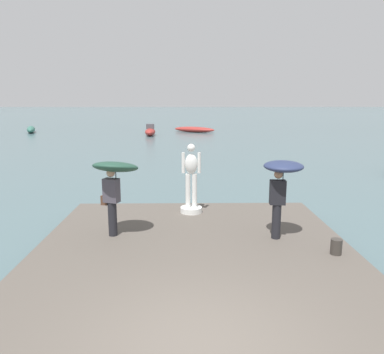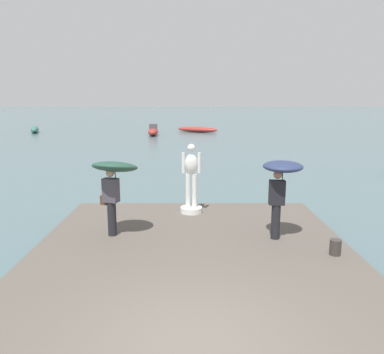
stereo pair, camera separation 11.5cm
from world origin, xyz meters
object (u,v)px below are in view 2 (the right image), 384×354
object	(u,v)px
statue_white_figure	(191,185)
boat_leftward	(197,129)
onlooker_left	(114,175)
onlooker_right	(281,178)
boat_far	(35,129)
boat_near	(153,131)
mooring_bollard	(335,247)

from	to	relation	value
statue_white_figure	boat_leftward	xyz separation A→B (m)	(0.87, 35.66, -0.92)
onlooker_left	onlooker_right	bearing A→B (deg)	-3.45
onlooker_left	boat_leftward	bearing A→B (deg)	85.75
onlooker_left	boat_leftward	world-z (taller)	onlooker_left
boat_far	boat_near	bearing A→B (deg)	-15.98
mooring_bollard	onlooker_right	bearing A→B (deg)	134.32
statue_white_figure	boat_near	world-z (taller)	statue_white_figure
boat_far	boat_leftward	distance (m)	19.76
boat_near	mooring_bollard	bearing A→B (deg)	-78.03
onlooker_right	onlooker_left	bearing A→B (deg)	176.55
boat_leftward	statue_white_figure	bearing A→B (deg)	-91.39
boat_near	boat_far	size ratio (longest dim) A/B	0.75
boat_near	boat_leftward	world-z (taller)	boat_near
boat_leftward	mooring_bollard	bearing A→B (deg)	-86.58
statue_white_figure	onlooker_right	world-z (taller)	statue_white_figure
onlooker_left	boat_far	xyz separation A→B (m)	(-16.95, 37.34, -1.57)
onlooker_left	boat_leftward	distance (m)	37.82
statue_white_figure	mooring_bollard	bearing A→B (deg)	-46.13
statue_white_figure	boat_leftward	size ratio (longest dim) A/B	0.38
mooring_bollard	onlooker_left	bearing A→B (deg)	165.75
onlooker_right	boat_far	xyz separation A→B (m)	(-21.05, 37.58, -1.55)
statue_white_figure	onlooker_left	distance (m)	2.88
onlooker_right	statue_white_figure	bearing A→B (deg)	133.65
boat_far	onlooker_left	bearing A→B (deg)	-65.58
boat_near	boat_leftward	bearing A→B (deg)	42.70
statue_white_figure	onlooker_right	bearing A→B (deg)	-46.35
onlooker_left	boat_far	distance (m)	41.03
statue_white_figure	mooring_bollard	world-z (taller)	statue_white_figure
boat_near	boat_leftward	distance (m)	6.76
mooring_bollard	statue_white_figure	bearing A→B (deg)	133.87
boat_far	onlooker_right	bearing A→B (deg)	-60.75
onlooker_right	boat_near	size ratio (longest dim) A/B	0.56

